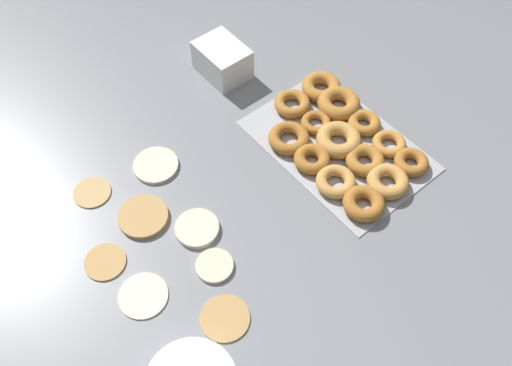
{
  "coord_description": "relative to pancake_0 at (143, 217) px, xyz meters",
  "views": [
    {
      "loc": [
        -0.6,
        0.34,
        1.11
      ],
      "look_at": [
        -0.02,
        -0.13,
        0.04
      ],
      "focal_mm": 38.0,
      "sensor_mm": 36.0,
      "label": 1
    }
  ],
  "objects": [
    {
      "name": "pancake_3",
      "position": [
        0.11,
        -0.11,
        -0.0
      ],
      "size": [
        0.12,
        0.12,
        0.01
      ],
      "primitive_type": "cylinder",
      "color": "beige",
      "rests_on": "ground_plane"
    },
    {
      "name": "pancake_4",
      "position": [
        -0.32,
        0.0,
        -0.0
      ],
      "size": [
        0.11,
        0.11,
        0.01
      ],
      "primitive_type": "cylinder",
      "color": "tan",
      "rests_on": "ground_plane"
    },
    {
      "name": "pancake_5",
      "position": [
        -0.17,
        0.11,
        -0.0
      ],
      "size": [
        0.11,
        0.11,
        0.01
      ],
      "primitive_type": "cylinder",
      "color": "silver",
      "rests_on": "ground_plane"
    },
    {
      "name": "pancake_7",
      "position": [
        -0.04,
        0.13,
        -0.0
      ],
      "size": [
        0.1,
        0.1,
        0.01
      ],
      "primitive_type": "cylinder",
      "color": "tan",
      "rests_on": "ground_plane"
    },
    {
      "name": "pancake_2",
      "position": [
        -0.11,
        -0.08,
        0.0
      ],
      "size": [
        0.1,
        0.1,
        0.01
      ],
      "primitive_type": "cylinder",
      "color": "beige",
      "rests_on": "ground_plane"
    },
    {
      "name": "pancake_6",
      "position": [
        -0.21,
        -0.05,
        -0.0
      ],
      "size": [
        0.09,
        0.09,
        0.01
      ],
      "primitive_type": "cylinder",
      "color": "beige",
      "rests_on": "ground_plane"
    },
    {
      "name": "pancake_0",
      "position": [
        0.0,
        0.0,
        0.0
      ],
      "size": [
        0.12,
        0.12,
        0.01
      ],
      "primitive_type": "cylinder",
      "color": "tan",
      "rests_on": "ground_plane"
    },
    {
      "name": "donut_tray",
      "position": [
        -0.14,
        -0.52,
        0.01
      ],
      "size": [
        0.46,
        0.32,
        0.04
      ],
      "color": "#ADAFB5",
      "rests_on": "ground_plane"
    },
    {
      "name": "container_stack",
      "position": [
        0.27,
        -0.45,
        0.04
      ],
      "size": [
        0.15,
        0.11,
        0.09
      ],
      "color": "white",
      "rests_on": "ground_plane"
    },
    {
      "name": "ground_plane",
      "position": [
        -0.09,
        -0.12,
        -0.01
      ],
      "size": [
        3.0,
        3.0,
        0.0
      ],
      "primitive_type": "plane",
      "color": "gray"
    },
    {
      "name": "pancake_1",
      "position": [
        0.14,
        0.06,
        -0.0
      ],
      "size": [
        0.09,
        0.09,
        0.01
      ],
      "primitive_type": "cylinder",
      "color": "tan",
      "rests_on": "ground_plane"
    }
  ]
}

